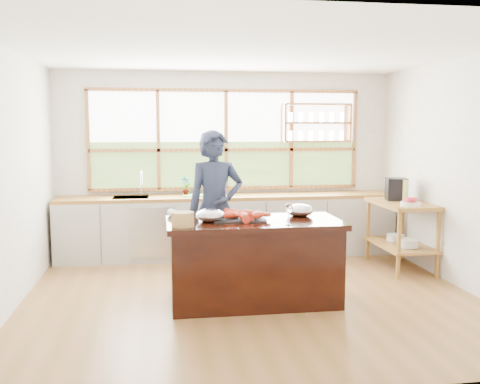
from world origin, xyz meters
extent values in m
plane|color=#915F34|center=(0.00, 0.00, 0.00)|extent=(5.00, 5.00, 0.00)
cube|color=silver|center=(0.00, 2.25, 1.35)|extent=(5.00, 0.02, 2.70)
cube|color=silver|center=(0.00, -2.25, 1.35)|extent=(5.00, 0.02, 2.70)
cube|color=silver|center=(-2.50, 0.00, 1.35)|extent=(0.02, 4.50, 2.70)
cube|color=silver|center=(2.50, 0.00, 1.35)|extent=(0.02, 4.50, 2.70)
cube|color=white|center=(0.00, 0.00, 2.70)|extent=(5.00, 4.50, 0.02)
cube|color=#AC6C3F|center=(0.00, 2.22, 1.70)|extent=(4.05, 0.06, 1.50)
cube|color=white|center=(0.00, 2.24, 2.05)|extent=(3.98, 0.01, 0.75)
cube|color=#2C541C|center=(0.00, 2.24, 1.32)|extent=(3.98, 0.01, 0.70)
cube|color=#AC6C3F|center=(1.35, 2.11, 2.23)|extent=(1.00, 0.28, 0.03)
cube|color=#AC6C3F|center=(1.35, 2.11, 1.95)|extent=(1.00, 0.28, 0.03)
cube|color=#AC6C3F|center=(1.35, 2.11, 1.67)|extent=(1.00, 0.28, 0.03)
cube|color=#AC6C3F|center=(0.85, 2.11, 1.95)|extent=(0.03, 0.28, 0.55)
cube|color=#AC6C3F|center=(1.85, 2.11, 1.95)|extent=(0.03, 0.28, 0.55)
cube|color=#B0AEA6|center=(0.00, 1.94, 0.42)|extent=(4.90, 0.62, 0.85)
cube|color=#ADB1B5|center=(-1.10, 1.62, 0.43)|extent=(0.60, 0.01, 0.72)
cube|color=#A3762F|center=(0.00, 1.94, 0.88)|extent=(4.90, 0.62, 0.05)
cube|color=#ADB1B5|center=(-1.40, 1.94, 0.82)|extent=(0.50, 0.42, 0.16)
cube|color=#A3762F|center=(2.45, 0.40, 0.45)|extent=(0.04, 0.04, 0.90)
cube|color=#A3762F|center=(2.45, 1.40, 0.45)|extent=(0.04, 0.04, 0.90)
cube|color=#A3762F|center=(1.93, 0.40, 0.45)|extent=(0.04, 0.04, 0.90)
cube|color=#A3762F|center=(1.93, 1.40, 0.45)|extent=(0.04, 0.04, 0.90)
cube|color=#A3762F|center=(2.19, 0.90, 0.32)|extent=(0.62, 1.10, 0.03)
cube|color=#A3762F|center=(2.19, 0.90, 0.88)|extent=(0.62, 1.10, 0.05)
cylinder|color=silver|center=(2.19, 0.65, 0.39)|extent=(0.24, 0.24, 0.11)
cylinder|color=silver|center=(2.19, 1.05, 0.38)|extent=(0.24, 0.24, 0.09)
cube|color=black|center=(0.00, -0.20, 0.42)|extent=(1.77, 0.82, 0.84)
cube|color=black|center=(0.00, -0.20, 0.87)|extent=(1.85, 0.90, 0.06)
imported|color=#1C2339|center=(-0.34, 0.54, 0.93)|extent=(0.73, 0.54, 1.85)
imported|color=slate|center=(-0.62, 2.00, 1.05)|extent=(0.18, 0.15, 0.29)
cube|color=#5DC043|center=(-0.46, 1.94, 0.91)|extent=(0.41, 0.31, 0.01)
cube|color=black|center=(2.19, 1.09, 1.05)|extent=(0.32, 0.34, 0.30)
cylinder|color=#B9C969|center=(2.24, 0.91, 1.05)|extent=(0.08, 0.08, 0.29)
cylinder|color=silver|center=(2.14, 0.55, 0.93)|extent=(0.26, 0.26, 0.05)
sphere|color=red|center=(2.19, 0.55, 0.97)|extent=(0.07, 0.07, 0.07)
sphere|color=red|center=(2.16, 0.60, 0.97)|extent=(0.07, 0.07, 0.07)
sphere|color=red|center=(2.10, 0.58, 0.97)|extent=(0.07, 0.07, 0.07)
sphere|color=red|center=(2.10, 0.52, 0.97)|extent=(0.07, 0.07, 0.07)
sphere|color=red|center=(2.16, 0.50, 0.97)|extent=(0.07, 0.07, 0.07)
cube|color=black|center=(-0.15, -0.14, 0.91)|extent=(0.58, 0.44, 0.02)
ellipsoid|color=red|center=(-0.27, -0.19, 0.96)|extent=(0.23, 0.15, 0.08)
ellipsoid|color=red|center=(-0.07, -0.12, 0.96)|extent=(0.23, 0.14, 0.08)
ellipsoid|color=red|center=(0.03, -0.24, 0.96)|extent=(0.21, 0.21, 0.08)
ellipsoid|color=red|center=(-0.20, -0.02, 0.96)|extent=(0.18, 0.23, 0.08)
ellipsoid|color=red|center=(-0.13, -0.28, 0.96)|extent=(0.11, 0.22, 0.08)
ellipsoid|color=#ADB1B5|center=(-0.47, -0.20, 0.96)|extent=(0.30, 0.30, 0.15)
ellipsoid|color=#ADB1B5|center=(0.55, 0.00, 0.96)|extent=(0.30, 0.30, 0.15)
cylinder|color=white|center=(0.30, -0.51, 0.90)|extent=(0.06, 0.06, 0.01)
cylinder|color=white|center=(0.30, -0.51, 0.97)|extent=(0.01, 0.01, 0.13)
ellipsoid|color=white|center=(0.30, -0.51, 1.07)|extent=(0.08, 0.08, 0.10)
cylinder|color=tan|center=(-0.77, -0.44, 0.97)|extent=(0.23, 0.23, 0.14)
cylinder|color=silver|center=(-0.83, 0.09, 0.94)|extent=(0.18, 0.31, 0.08)
camera|label=1|loc=(-0.98, -5.72, 1.88)|focal=40.00mm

